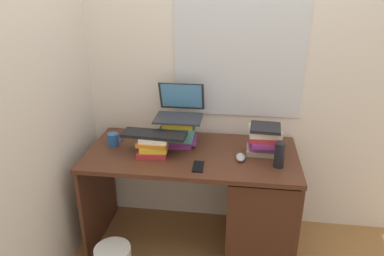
{
  "coord_description": "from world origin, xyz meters",
  "views": [
    {
      "loc": [
        0.29,
        -2.16,
        1.83
      ],
      "look_at": [
        0.0,
        -0.01,
        0.92
      ],
      "focal_mm": 34.04,
      "sensor_mm": 36.0,
      "label": 1
    }
  ],
  "objects_px": {
    "desk": "(243,201)",
    "book_stack_keyboard_riser": "(154,145)",
    "laptop": "(180,109)",
    "mug": "(113,139)",
    "book_stack_tall": "(178,132)",
    "computer_mouse": "(241,157)",
    "cell_phone": "(198,167)",
    "keyboard": "(154,134)",
    "book_stack_side": "(264,139)",
    "water_bottle": "(279,155)"
  },
  "relations": [
    {
      "from": "book_stack_keyboard_riser",
      "to": "laptop",
      "type": "xyz_separation_m",
      "value": [
        0.14,
        0.23,
        0.18
      ]
    },
    {
      "from": "book_stack_keyboard_riser",
      "to": "book_stack_side",
      "type": "relative_size",
      "value": 0.93
    },
    {
      "from": "book_stack_tall",
      "to": "mug",
      "type": "relative_size",
      "value": 2.27
    },
    {
      "from": "laptop",
      "to": "mug",
      "type": "distance_m",
      "value": 0.51
    },
    {
      "from": "desk",
      "to": "keyboard",
      "type": "height_order",
      "value": "keyboard"
    },
    {
      "from": "water_bottle",
      "to": "book_stack_tall",
      "type": "bearing_deg",
      "value": 160.74
    },
    {
      "from": "water_bottle",
      "to": "desk",
      "type": "bearing_deg",
      "value": 153.6
    },
    {
      "from": "book_stack_keyboard_riser",
      "to": "computer_mouse",
      "type": "height_order",
      "value": "book_stack_keyboard_riser"
    },
    {
      "from": "desk",
      "to": "keyboard",
      "type": "bearing_deg",
      "value": -177.43
    },
    {
      "from": "laptop",
      "to": "book_stack_side",
      "type": "bearing_deg",
      "value": -12.04
    },
    {
      "from": "desk",
      "to": "book_stack_side",
      "type": "height_order",
      "value": "book_stack_side"
    },
    {
      "from": "keyboard",
      "to": "cell_phone",
      "type": "relative_size",
      "value": 3.09
    },
    {
      "from": "desk",
      "to": "laptop",
      "type": "xyz_separation_m",
      "value": [
        -0.46,
        0.19,
        0.58
      ]
    },
    {
      "from": "book_stack_side",
      "to": "laptop",
      "type": "height_order",
      "value": "laptop"
    },
    {
      "from": "book_stack_tall",
      "to": "keyboard",
      "type": "xyz_separation_m",
      "value": [
        -0.13,
        -0.16,
        0.05
      ]
    },
    {
      "from": "book_stack_side",
      "to": "desk",
      "type": "bearing_deg",
      "value": -147.83
    },
    {
      "from": "laptop",
      "to": "computer_mouse",
      "type": "bearing_deg",
      "value": -28.53
    },
    {
      "from": "keyboard",
      "to": "cell_phone",
      "type": "bearing_deg",
      "value": -22.12
    },
    {
      "from": "mug",
      "to": "desk",
      "type": "bearing_deg",
      "value": -4.13
    },
    {
      "from": "laptop",
      "to": "keyboard",
      "type": "relative_size",
      "value": 0.76
    },
    {
      "from": "book_stack_tall",
      "to": "book_stack_keyboard_riser",
      "type": "xyz_separation_m",
      "value": [
        -0.14,
        -0.16,
        -0.03
      ]
    },
    {
      "from": "computer_mouse",
      "to": "cell_phone",
      "type": "distance_m",
      "value": 0.29
    },
    {
      "from": "desk",
      "to": "book_stack_tall",
      "type": "bearing_deg",
      "value": 164.08
    },
    {
      "from": "desk",
      "to": "laptop",
      "type": "distance_m",
      "value": 0.77
    },
    {
      "from": "keyboard",
      "to": "cell_phone",
      "type": "distance_m",
      "value": 0.37
    },
    {
      "from": "book_stack_tall",
      "to": "book_stack_keyboard_riser",
      "type": "height_order",
      "value": "book_stack_tall"
    },
    {
      "from": "book_stack_keyboard_riser",
      "to": "mug",
      "type": "distance_m",
      "value": 0.33
    },
    {
      "from": "book_stack_keyboard_riser",
      "to": "keyboard",
      "type": "height_order",
      "value": "keyboard"
    },
    {
      "from": "book_stack_tall",
      "to": "water_bottle",
      "type": "distance_m",
      "value": 0.7
    },
    {
      "from": "keyboard",
      "to": "computer_mouse",
      "type": "bearing_deg",
      "value": 2.33
    },
    {
      "from": "cell_phone",
      "to": "book_stack_tall",
      "type": "bearing_deg",
      "value": 118.37
    },
    {
      "from": "book_stack_tall",
      "to": "water_bottle",
      "type": "relative_size",
      "value": 1.59
    },
    {
      "from": "water_bottle",
      "to": "cell_phone",
      "type": "distance_m",
      "value": 0.5
    },
    {
      "from": "desk",
      "to": "book_stack_keyboard_riser",
      "type": "height_order",
      "value": "book_stack_keyboard_riser"
    },
    {
      "from": "cell_phone",
      "to": "laptop",
      "type": "bearing_deg",
      "value": 113.94
    },
    {
      "from": "keyboard",
      "to": "book_stack_side",
      "type": "bearing_deg",
      "value": 11.56
    },
    {
      "from": "laptop",
      "to": "cell_phone",
      "type": "distance_m",
      "value": 0.47
    },
    {
      "from": "book_stack_side",
      "to": "mug",
      "type": "height_order",
      "value": "book_stack_side"
    },
    {
      "from": "mug",
      "to": "water_bottle",
      "type": "relative_size",
      "value": 0.7
    },
    {
      "from": "book_stack_keyboard_riser",
      "to": "keyboard",
      "type": "xyz_separation_m",
      "value": [
        0.0,
        0.01,
        0.08
      ]
    },
    {
      "from": "keyboard",
      "to": "desk",
      "type": "bearing_deg",
      "value": 6.28
    },
    {
      "from": "desk",
      "to": "book_stack_tall",
      "type": "height_order",
      "value": "book_stack_tall"
    },
    {
      "from": "book_stack_tall",
      "to": "book_stack_side",
      "type": "xyz_separation_m",
      "value": [
        0.58,
        -0.06,
        0.01
      ]
    },
    {
      "from": "book_stack_side",
      "to": "mug",
      "type": "xyz_separation_m",
      "value": [
        -1.02,
        -0.01,
        -0.06
      ]
    },
    {
      "from": "mug",
      "to": "cell_phone",
      "type": "bearing_deg",
      "value": -21.22
    },
    {
      "from": "book_stack_keyboard_riser",
      "to": "computer_mouse",
      "type": "relative_size",
      "value": 2.0
    },
    {
      "from": "book_stack_keyboard_riser",
      "to": "mug",
      "type": "height_order",
      "value": "book_stack_keyboard_riser"
    },
    {
      "from": "computer_mouse",
      "to": "mug",
      "type": "height_order",
      "value": "mug"
    },
    {
      "from": "desk",
      "to": "computer_mouse",
      "type": "bearing_deg",
      "value": -128.04
    },
    {
      "from": "desk",
      "to": "book_stack_tall",
      "type": "xyz_separation_m",
      "value": [
        -0.46,
        0.13,
        0.43
      ]
    }
  ]
}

